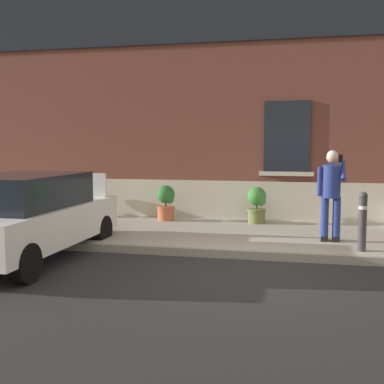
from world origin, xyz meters
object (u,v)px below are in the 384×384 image
Objects in this scene: hatchback_car_white at (27,215)px; person_on_phone at (331,190)px; bollard_near_person at (363,219)px; planter_olive at (257,204)px; planter_cream at (86,199)px; planter_terracotta at (166,202)px.

person_on_phone reaches higher than hatchback_car_white.
hatchback_car_white is 5.85m from bollard_near_person.
planter_olive is at bearing 47.55° from hatchback_car_white.
bollard_near_person is at bearing -67.58° from person_on_phone.
person_on_phone is (-0.50, 0.75, 0.44)m from bollard_near_person.
hatchback_car_white is 3.89× the size of bollard_near_person.
planter_olive is at bearing -1.87° from planter_cream.
bollard_near_person is 1.22× the size of planter_olive.
person_on_phone is 2.56m from planter_olive.
planter_cream is at bearing 149.56° from person_on_phone.
planter_cream is at bearing 178.13° from planter_olive.
planter_terracotta is at bearing -5.13° from planter_cream.
bollard_near_person is 1.22× the size of planter_cream.
planter_olive is (2.22, 0.05, 0.00)m from planter_terracotta.
hatchback_car_white is 5.38m from planter_olive.
planter_terracotta and planter_olive have the same top height.
bollard_near_person is at bearing -23.53° from planter_cream.
planter_cream is 2.23m from planter_terracotta.
planter_cream is 1.00× the size of planter_olive.
planter_cream is (-0.80, 4.11, -0.18)m from hatchback_car_white.
planter_terracotta is (-3.80, 1.89, -0.55)m from person_on_phone.
planter_olive is at bearing 117.79° from person_on_phone.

